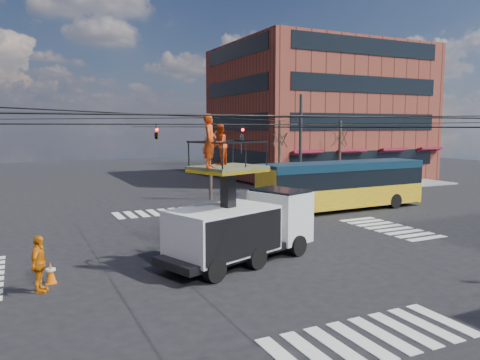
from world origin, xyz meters
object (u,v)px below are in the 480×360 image
utility_truck (242,214)px  worker_ground (39,264)px  traffic_cone (51,273)px  flagger (258,212)px  city_bus (342,184)px

utility_truck → worker_ground: utility_truck is taller
traffic_cone → flagger: size_ratio=0.42×
traffic_cone → flagger: bearing=23.9°
worker_ground → flagger: bearing=-42.5°
utility_truck → worker_ground: (-7.70, -0.39, -0.99)m
city_bus → flagger: size_ratio=6.60×
city_bus → flagger: city_bus is taller
flagger → city_bus: bearing=100.1°
worker_ground → flagger: (11.22, 5.64, -0.06)m
traffic_cone → worker_ground: 1.09m
utility_truck → worker_ground: bearing=163.1°
utility_truck → city_bus: 13.67m
utility_truck → city_bus: bearing=15.1°
worker_ground → flagger: 12.56m
utility_truck → city_bus: utility_truck is taller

